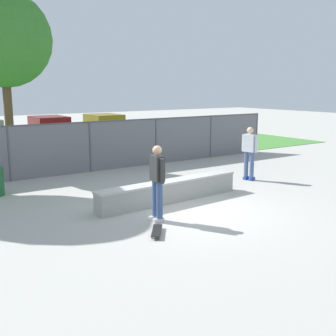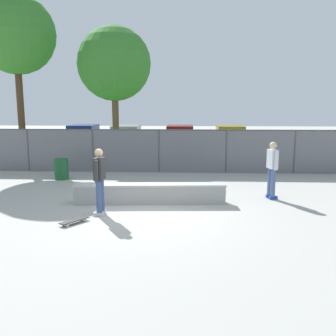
% 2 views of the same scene
% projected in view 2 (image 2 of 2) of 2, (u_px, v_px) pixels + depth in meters
% --- Properties ---
extents(ground_plane, '(80.00, 80.00, 0.00)m').
position_uv_depth(ground_plane, '(143.00, 213.00, 10.26)').
color(ground_plane, '#ADAAA3').
extents(grass_strip, '(29.56, 20.00, 0.02)m').
position_uv_depth(grass_strip, '(170.00, 146.00, 26.41)').
color(grass_strip, '#478438').
rests_on(grass_strip, ground).
extents(concrete_ledge, '(4.60, 0.78, 0.61)m').
position_uv_depth(concrete_ledge, '(150.00, 194.00, 11.16)').
color(concrete_ledge, '#999993').
rests_on(concrete_ledge, ground).
extents(skateboarder, '(0.30, 0.60, 1.82)m').
position_uv_depth(skateboarder, '(100.00, 179.00, 9.88)').
color(skateboarder, beige).
rests_on(skateboarder, ground).
extents(skateboard, '(0.64, 0.76, 0.09)m').
position_uv_depth(skateboard, '(74.00, 221.00, 9.32)').
color(skateboard, black).
rests_on(skateboard, ground).
extents(chainlink_fence, '(17.63, 0.07, 1.90)m').
position_uv_depth(chainlink_fence, '(159.00, 149.00, 16.11)').
color(chainlink_fence, '#4C4C51').
rests_on(chainlink_fence, ground).
extents(tree_near_left, '(3.65, 3.65, 7.99)m').
position_uv_depth(tree_near_left, '(16.00, 35.00, 17.00)').
color(tree_near_left, '#47301E').
rests_on(tree_near_left, ground).
extents(tree_near_right, '(3.55, 3.55, 6.66)m').
position_uv_depth(tree_near_right, '(114.00, 64.00, 17.73)').
color(tree_near_right, brown).
rests_on(tree_near_right, ground).
extents(car_blue, '(2.03, 4.20, 1.66)m').
position_uv_depth(car_blue, '(83.00, 138.00, 23.53)').
color(car_blue, '#233D9E').
rests_on(car_blue, ground).
extents(car_white, '(2.03, 4.20, 1.66)m').
position_uv_depth(car_white, '(126.00, 139.00, 22.73)').
color(car_white, silver).
rests_on(car_white, ground).
extents(car_red, '(2.03, 4.20, 1.66)m').
position_uv_depth(car_red, '(180.00, 139.00, 22.79)').
color(car_red, '#B21E1E').
rests_on(car_red, ground).
extents(car_yellow, '(2.03, 4.20, 1.66)m').
position_uv_depth(car_yellow, '(230.00, 139.00, 22.57)').
color(car_yellow, gold).
rests_on(car_yellow, ground).
extents(bystander, '(0.35, 0.59, 1.82)m').
position_uv_depth(bystander, '(272.00, 167.00, 11.61)').
color(bystander, '#2647A5').
rests_on(bystander, ground).
extents(trash_bin, '(0.56, 0.56, 0.83)m').
position_uv_depth(trash_bin, '(61.00, 169.00, 14.74)').
color(trash_bin, '#1E592D').
rests_on(trash_bin, ground).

